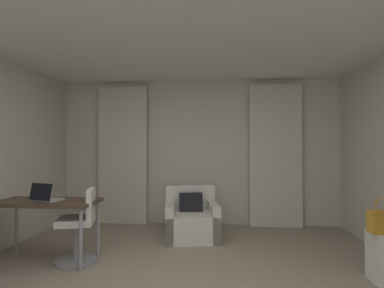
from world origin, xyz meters
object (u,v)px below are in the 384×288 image
at_px(desk_chair, 80,230).
at_px(laptop, 46,197).
at_px(armchair, 191,220).
at_px(desk, 46,206).

relative_size(desk_chair, laptop, 2.33).
bearing_deg(armchair, laptop, -145.29).
bearing_deg(desk, laptop, -74.35).
xyz_separation_m(desk_chair, laptop, (-0.42, -0.01, 0.39)).
height_order(armchair, desk_chair, desk_chair).
bearing_deg(laptop, desk, 105.65).
height_order(armchair, desk, armchair).
height_order(desk, desk_chair, desk_chair).
relative_size(desk, laptop, 3.20).
xyz_separation_m(armchair, laptop, (-1.66, -1.15, 0.52)).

